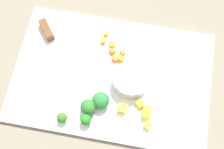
{
  "coord_description": "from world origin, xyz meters",
  "views": [
    {
      "loc": [
        0.05,
        -0.27,
        0.74
      ],
      "look_at": [
        0.0,
        0.0,
        0.02
      ],
      "focal_mm": 49.71,
      "sensor_mm": 36.0,
      "label": 1
    }
  ],
  "objects": [
    {
      "name": "ground_plane",
      "position": [
        0.0,
        0.0,
        0.0
      ],
      "size": [
        4.0,
        4.0,
        0.0
      ],
      "primitive_type": "plane",
      "color": "#756C59"
    },
    {
      "name": "cutting_board",
      "position": [
        0.0,
        0.0,
        0.01
      ],
      "size": [
        0.49,
        0.32,
        0.01
      ],
      "primitive_type": "cube",
      "color": "white",
      "rests_on": "ground_plane"
    },
    {
      "name": "prep_bowl",
      "position": [
        0.05,
        -0.01,
        0.03
      ],
      "size": [
        0.09,
        0.09,
        0.04
      ],
      "primitive_type": "cylinder",
      "color": "#B5B8B9",
      "rests_on": "cutting_board"
    },
    {
      "name": "chef_knife",
      "position": [
        -0.15,
        0.04,
        0.02
      ],
      "size": [
        0.22,
        0.27,
        0.02
      ],
      "rotation": [
        0.0,
        0.0,
        5.38
      ],
      "color": "silver",
      "rests_on": "cutting_board"
    },
    {
      "name": "carrot_dice_0",
      "position": [
        -0.01,
        0.06,
        0.02
      ],
      "size": [
        0.02,
        0.02,
        0.01
      ],
      "primitive_type": "cube",
      "rotation": [
        0.0,
        0.0,
        0.82
      ],
      "color": "orange",
      "rests_on": "cutting_board"
    },
    {
      "name": "carrot_dice_1",
      "position": [
        -0.01,
        0.08,
        0.02
      ],
      "size": [
        0.02,
        0.02,
        0.01
      ],
      "primitive_type": "cube",
      "rotation": [
        0.0,
        0.0,
        1.87
      ],
      "color": "orange",
      "rests_on": "cutting_board"
    },
    {
      "name": "carrot_dice_2",
      "position": [
        -0.04,
        0.11,
        0.02
      ],
      "size": [
        0.01,
        0.01,
        0.01
      ],
      "primitive_type": "cube",
      "rotation": [
        0.0,
        0.0,
        2.94
      ],
      "color": "orange",
      "rests_on": "cutting_board"
    },
    {
      "name": "carrot_dice_3",
      "position": [
        -0.04,
        0.09,
        0.02
      ],
      "size": [
        0.01,
        0.01,
        0.01
      ],
      "primitive_type": "cube",
      "rotation": [
        0.0,
        0.0,
        1.56
      ],
      "color": "orange",
      "rests_on": "cutting_board"
    },
    {
      "name": "carrot_dice_4",
      "position": [
        0.01,
        0.05,
        0.02
      ],
      "size": [
        0.02,
        0.02,
        0.01
      ],
      "primitive_type": "cube",
      "rotation": [
        0.0,
        0.0,
        2.78
      ],
      "color": "orange",
      "rests_on": "cutting_board"
    },
    {
      "name": "carrot_dice_5",
      "position": [
        0.02,
        0.07,
        0.02
      ],
      "size": [
        0.01,
        0.02,
        0.01
      ],
      "primitive_type": "cube",
      "rotation": [
        0.0,
        0.0,
        2.1
      ],
      "color": "orange",
      "rests_on": "cutting_board"
    },
    {
      "name": "carrot_dice_6",
      "position": [
        -0.0,
        0.05,
        0.02
      ],
      "size": [
        0.02,
        0.02,
        0.01
      ],
      "primitive_type": "cube",
      "rotation": [
        0.0,
        0.0,
        1.24
      ],
      "color": "orange",
      "rests_on": "cutting_board"
    },
    {
      "name": "pepper_dice_0",
      "position": [
        0.04,
        -0.08,
        0.02
      ],
      "size": [
        0.02,
        0.02,
        0.02
      ],
      "primitive_type": "cube",
      "rotation": [
        0.0,
        0.0,
        1.48
      ],
      "color": "yellow",
      "rests_on": "cutting_board"
    },
    {
      "name": "pepper_dice_1",
      "position": [
        0.1,
        -0.09,
        0.02
      ],
      "size": [
        0.02,
        0.02,
        0.02
      ],
      "primitive_type": "cube",
      "rotation": [
        0.0,
        0.0,
        1.75
      ],
      "color": "yellow",
      "rests_on": "cutting_board"
    },
    {
      "name": "pepper_dice_2",
      "position": [
        0.1,
        -0.07,
        0.02
      ],
      "size": [
        0.02,
        0.02,
        0.02
      ],
      "primitive_type": "cube",
      "rotation": [
        0.0,
        0.0,
        0.04
      ],
      "color": "yellow",
      "rests_on": "cutting_board"
    },
    {
      "name": "pepper_dice_3",
      "position": [
        0.08,
        -0.06,
        0.02
      ],
      "size": [
        0.02,
        0.02,
        0.02
      ],
      "primitive_type": "cube",
      "rotation": [
        0.0,
        0.0,
        2.35
      ],
      "color": "yellow",
      "rests_on": "cutting_board"
    },
    {
      "name": "pepper_dice_4",
      "position": [
        0.11,
        -0.11,
        0.02
      ],
      "size": [
        0.02,
        0.02,
        0.02
      ],
      "primitive_type": "cube",
      "rotation": [
        0.0,
        0.0,
        1.12
      ],
      "color": "yellow",
      "rests_on": "cutting_board"
    },
    {
      "name": "broccoli_floret_0",
      "position": [
        -0.01,
        -0.07,
        0.03
      ],
      "size": [
        0.04,
        0.04,
        0.04
      ],
      "color": "#88AF55",
      "rests_on": "cutting_board"
    },
    {
      "name": "broccoli_floret_1",
      "position": [
        -0.04,
        -0.09,
        0.03
      ],
      "size": [
        0.04,
        0.04,
        0.04
      ],
      "color": "#8FB86B",
      "rests_on": "cutting_board"
    },
    {
      "name": "broccoli_floret_2",
      "position": [
        -0.04,
        -0.12,
        0.03
      ],
      "size": [
        0.03,
        0.03,
        0.03
      ],
      "color": "#81B754",
      "rests_on": "cutting_board"
    },
    {
      "name": "broccoli_floret_3",
      "position": [
        -0.09,
        -0.13,
        0.03
      ],
      "size": [
        0.02,
        0.02,
        0.03
      ],
      "color": "#7FAD5E",
      "rests_on": "cutting_board"
    }
  ]
}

